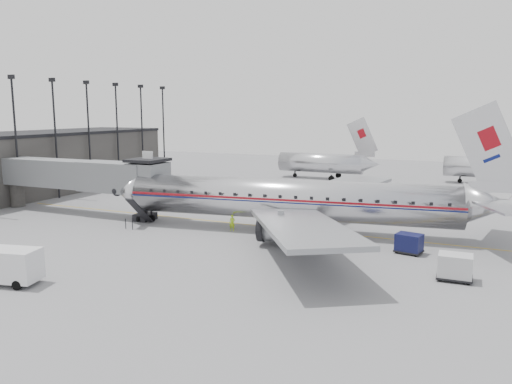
# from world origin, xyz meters

# --- Properties ---
(ground) EXTENTS (160.00, 160.00, 0.00)m
(ground) POSITION_xyz_m (0.00, 0.00, 0.00)
(ground) COLOR slate
(ground) RESTS_ON ground
(terminal) EXTENTS (12.00, 46.00, 8.00)m
(terminal) POSITION_xyz_m (-34.00, 10.00, 4.00)
(terminal) COLOR #383533
(terminal) RESTS_ON ground
(apron_line) EXTENTS (60.00, 0.15, 0.01)m
(apron_line) POSITION_xyz_m (3.00, 6.00, 0.01)
(apron_line) COLOR gold
(apron_line) RESTS_ON ground
(jet_bridge) EXTENTS (21.00, 6.20, 7.10)m
(jet_bridge) POSITION_xyz_m (-16.66, 3.67, 4.18)
(jet_bridge) COLOR #595C5E
(jet_bridge) RESTS_ON ground
(floodlight_masts) EXTENTS (0.90, 42.25, 15.25)m
(floodlight_masts) POSITION_xyz_m (-27.50, 13.00, 8.36)
(floodlight_masts) COLOR black
(floodlight_masts) RESTS_ON ground
(distant_aircraft_near) EXTENTS (16.39, 3.20, 10.26)m
(distant_aircraft_near) POSITION_xyz_m (-1.79, 42.00, 2.73)
(distant_aircraft_near) COLOR silver
(distant_aircraft_near) RESTS_ON ground
(distant_aircraft_mid) EXTENTS (16.39, 3.20, 10.26)m
(distant_aircraft_mid) POSITION_xyz_m (24.21, 46.00, 2.73)
(distant_aircraft_mid) COLOR silver
(distant_aircraft_mid) RESTS_ON ground
(airliner) EXTENTS (38.07, 35.06, 12.07)m
(airliner) POSITION_xyz_m (6.75, 5.10, 3.04)
(airliner) COLOR silver
(airliner) RESTS_ON ground
(service_van) EXTENTS (5.30, 2.97, 2.35)m
(service_van) POSITION_xyz_m (-6.06, -16.01, 1.24)
(service_van) COLOR silver
(service_van) RESTS_ON ground
(baggage_cart_navy) EXTENTS (2.30, 1.93, 1.58)m
(baggage_cart_navy) POSITION_xyz_m (17.24, 2.00, 0.84)
(baggage_cart_navy) COLOR #0E113A
(baggage_cart_navy) RESTS_ON ground
(baggage_cart_white) EXTENTS (2.27, 1.74, 1.77)m
(baggage_cart_white) POSITION_xyz_m (20.85, -3.35, 0.94)
(baggage_cart_white) COLOR #BBBBBD
(baggage_cart_white) RESTS_ON ground
(ramp_worker) EXTENTS (0.62, 0.47, 1.55)m
(ramp_worker) POSITION_xyz_m (1.10, 3.00, 0.77)
(ramp_worker) COLOR #A1D018
(ramp_worker) RESTS_ON ground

